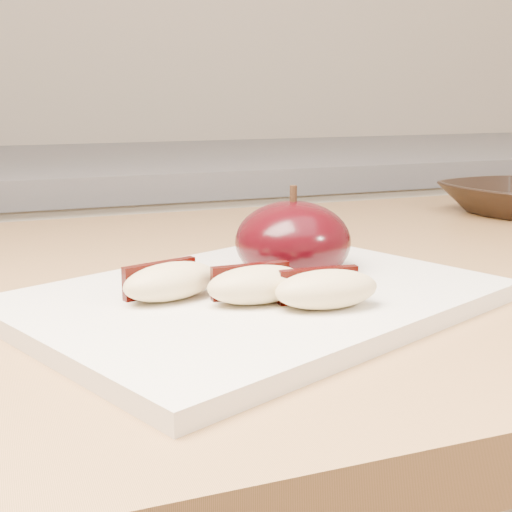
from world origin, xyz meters
name	(u,v)px	position (x,y,z in m)	size (l,w,h in m)	color
back_cabinet	(153,400)	(0.00, 1.20, 0.47)	(2.40, 0.62, 0.94)	silver
cutting_board	(256,299)	(-0.09, 0.40, 0.91)	(0.32, 0.24, 0.01)	silver
apple_half	(293,242)	(-0.04, 0.45, 0.94)	(0.11, 0.11, 0.08)	black
apple_wedge_a	(169,281)	(-0.16, 0.40, 0.93)	(0.08, 0.05, 0.03)	#D1B984
apple_wedge_b	(257,284)	(-0.10, 0.37, 0.93)	(0.07, 0.04, 0.03)	#D1B984
apple_wedge_c	(326,289)	(-0.06, 0.35, 0.93)	(0.07, 0.04, 0.03)	#D1B984
bowl	(511,199)	(0.35, 0.65, 0.92)	(0.16, 0.16, 0.04)	black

